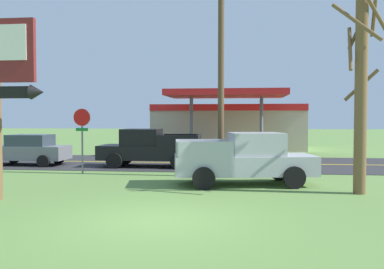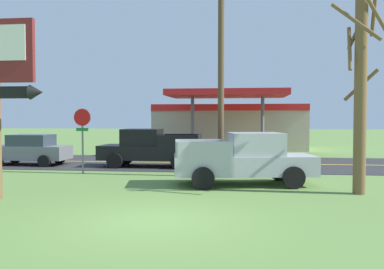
{
  "view_description": "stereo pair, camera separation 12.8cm",
  "coord_description": "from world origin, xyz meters",
  "px_view_note": "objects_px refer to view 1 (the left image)",
  "views": [
    {
      "loc": [
        2.02,
        -9.73,
        2.49
      ],
      "look_at": [
        0.0,
        8.0,
        1.8
      ],
      "focal_mm": 38.47,
      "sensor_mm": 36.0,
      "label": 1
    },
    {
      "loc": [
        2.15,
        -9.71,
        2.49
      ],
      "look_at": [
        0.0,
        8.0,
        1.8
      ],
      "focal_mm": 38.47,
      "sensor_mm": 36.0,
      "label": 2
    }
  ],
  "objects_px": {
    "pickup_silver_parked_on_lawn": "(246,159)",
    "car_grey_near_lane": "(29,150)",
    "stop_sign": "(82,129)",
    "pickup_black_on_road": "(149,148)",
    "gas_station": "(228,125)",
    "utility_pole": "(221,60)",
    "bare_tree": "(361,88)"
  },
  "relations": [
    {
      "from": "pickup_silver_parked_on_lawn",
      "to": "car_grey_near_lane",
      "type": "xyz_separation_m",
      "value": [
        -11.41,
        5.18,
        -0.13
      ]
    },
    {
      "from": "pickup_silver_parked_on_lawn",
      "to": "car_grey_near_lane",
      "type": "bearing_deg",
      "value": 155.58
    },
    {
      "from": "stop_sign",
      "to": "pickup_black_on_road",
      "type": "height_order",
      "value": "stop_sign"
    },
    {
      "from": "stop_sign",
      "to": "gas_station",
      "type": "distance_m",
      "value": 17.27
    },
    {
      "from": "gas_station",
      "to": "utility_pole",
      "type": "bearing_deg",
      "value": -89.61
    },
    {
      "from": "utility_pole",
      "to": "pickup_black_on_road",
      "type": "height_order",
      "value": "utility_pole"
    },
    {
      "from": "gas_station",
      "to": "pickup_silver_parked_on_lawn",
      "type": "distance_m",
      "value": 18.49
    },
    {
      "from": "pickup_silver_parked_on_lawn",
      "to": "pickup_black_on_road",
      "type": "height_order",
      "value": "same"
    },
    {
      "from": "stop_sign",
      "to": "gas_station",
      "type": "height_order",
      "value": "gas_station"
    },
    {
      "from": "car_grey_near_lane",
      "to": "gas_station",
      "type": "bearing_deg",
      "value": 52.21
    },
    {
      "from": "stop_sign",
      "to": "car_grey_near_lane",
      "type": "relative_size",
      "value": 0.7
    },
    {
      "from": "utility_pole",
      "to": "stop_sign",
      "type": "bearing_deg",
      "value": 177.44
    },
    {
      "from": "stop_sign",
      "to": "bare_tree",
      "type": "distance_m",
      "value": 11.73
    },
    {
      "from": "pickup_silver_parked_on_lawn",
      "to": "utility_pole",
      "type": "bearing_deg",
      "value": 117.0
    },
    {
      "from": "utility_pole",
      "to": "bare_tree",
      "type": "height_order",
      "value": "utility_pole"
    },
    {
      "from": "bare_tree",
      "to": "pickup_black_on_road",
      "type": "height_order",
      "value": "bare_tree"
    },
    {
      "from": "stop_sign",
      "to": "gas_station",
      "type": "relative_size",
      "value": 0.25
    },
    {
      "from": "pickup_silver_parked_on_lawn",
      "to": "pickup_black_on_road",
      "type": "relative_size",
      "value": 1.05
    },
    {
      "from": "car_grey_near_lane",
      "to": "stop_sign",
      "type": "bearing_deg",
      "value": -35.1
    },
    {
      "from": "gas_station",
      "to": "car_grey_near_lane",
      "type": "distance_m",
      "value": 16.8
    },
    {
      "from": "bare_tree",
      "to": "stop_sign",
      "type": "bearing_deg",
      "value": 161.16
    },
    {
      "from": "stop_sign",
      "to": "car_grey_near_lane",
      "type": "distance_m",
      "value": 5.17
    },
    {
      "from": "stop_sign",
      "to": "utility_pole",
      "type": "xyz_separation_m",
      "value": [
        6.27,
        -0.28,
        2.97
      ]
    },
    {
      "from": "utility_pole",
      "to": "pickup_silver_parked_on_lawn",
      "type": "distance_m",
      "value": 4.62
    },
    {
      "from": "pickup_black_on_road",
      "to": "pickup_silver_parked_on_lawn",
      "type": "bearing_deg",
      "value": -46.87
    },
    {
      "from": "gas_station",
      "to": "pickup_black_on_road",
      "type": "bearing_deg",
      "value": -105.67
    },
    {
      "from": "utility_pole",
      "to": "gas_station",
      "type": "xyz_separation_m",
      "value": [
        -0.11,
        16.42,
        -3.05
      ]
    },
    {
      "from": "stop_sign",
      "to": "bare_tree",
      "type": "xyz_separation_m",
      "value": [
        11.02,
        -3.76,
        1.47
      ]
    },
    {
      "from": "stop_sign",
      "to": "utility_pole",
      "type": "distance_m",
      "value": 6.94
    },
    {
      "from": "stop_sign",
      "to": "pickup_black_on_road",
      "type": "xyz_separation_m",
      "value": [
        2.44,
        2.89,
        -1.06
      ]
    },
    {
      "from": "utility_pole",
      "to": "bare_tree",
      "type": "distance_m",
      "value": 6.07
    },
    {
      "from": "gas_station",
      "to": "pickup_silver_parked_on_lawn",
      "type": "relative_size",
      "value": 2.2
    }
  ]
}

